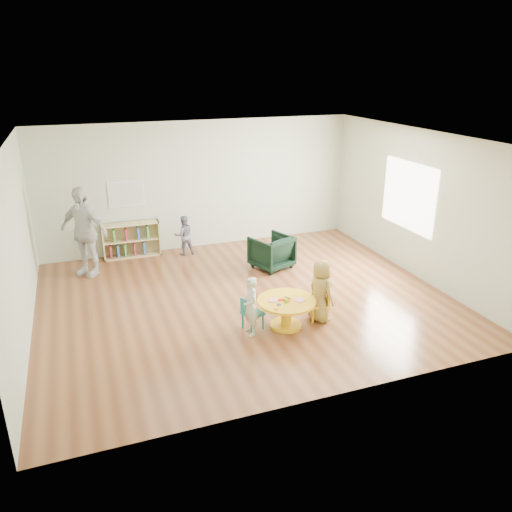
{
  "coord_description": "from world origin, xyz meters",
  "views": [
    {
      "loc": [
        -2.57,
        -7.57,
        3.9
      ],
      "look_at": [
        0.1,
        -0.3,
        0.91
      ],
      "focal_mm": 35.0,
      "sensor_mm": 36.0,
      "label": 1
    }
  ],
  "objects_px": {
    "kid_chair_right": "(322,303)",
    "child_right": "(321,291)",
    "child_left": "(251,306)",
    "bookshelf": "(131,240)",
    "toddler": "(184,235)",
    "activity_table": "(286,308)",
    "kid_chair_left": "(251,313)",
    "armchair": "(272,252)",
    "adult_caretaker": "(84,231)"
  },
  "relations": [
    {
      "from": "activity_table",
      "to": "child_left",
      "type": "height_order",
      "value": "child_left"
    },
    {
      "from": "kid_chair_right",
      "to": "child_left",
      "type": "height_order",
      "value": "child_left"
    },
    {
      "from": "kid_chair_left",
      "to": "child_left",
      "type": "distance_m",
      "value": 0.22
    },
    {
      "from": "armchair",
      "to": "child_left",
      "type": "distance_m",
      "value": 2.72
    },
    {
      "from": "bookshelf",
      "to": "child_left",
      "type": "bearing_deg",
      "value": -72.09
    },
    {
      "from": "activity_table",
      "to": "armchair",
      "type": "height_order",
      "value": "armchair"
    },
    {
      "from": "bookshelf",
      "to": "toddler",
      "type": "bearing_deg",
      "value": -14.85
    },
    {
      "from": "activity_table",
      "to": "bookshelf",
      "type": "relative_size",
      "value": 0.77
    },
    {
      "from": "bookshelf",
      "to": "child_left",
      "type": "relative_size",
      "value": 1.29
    },
    {
      "from": "toddler",
      "to": "bookshelf",
      "type": "bearing_deg",
      "value": -15.53
    },
    {
      "from": "kid_chair_left",
      "to": "child_right",
      "type": "xyz_separation_m",
      "value": [
        1.15,
        -0.09,
        0.23
      ]
    },
    {
      "from": "child_left",
      "to": "child_right",
      "type": "height_order",
      "value": "child_right"
    },
    {
      "from": "toddler",
      "to": "adult_caretaker",
      "type": "xyz_separation_m",
      "value": [
        -2.03,
        -0.43,
        0.45
      ]
    },
    {
      "from": "child_right",
      "to": "armchair",
      "type": "bearing_deg",
      "value": -17.77
    },
    {
      "from": "kid_chair_right",
      "to": "adult_caretaker",
      "type": "distance_m",
      "value": 4.81
    },
    {
      "from": "kid_chair_left",
      "to": "child_right",
      "type": "height_order",
      "value": "child_right"
    },
    {
      "from": "child_left",
      "to": "child_right",
      "type": "xyz_separation_m",
      "value": [
        1.2,
        0.03,
        0.05
      ]
    },
    {
      "from": "activity_table",
      "to": "kid_chair_right",
      "type": "bearing_deg",
      "value": 1.23
    },
    {
      "from": "kid_chair_left",
      "to": "adult_caretaker",
      "type": "relative_size",
      "value": 0.3
    },
    {
      "from": "adult_caretaker",
      "to": "armchair",
      "type": "bearing_deg",
      "value": 24.56
    },
    {
      "from": "kid_chair_left",
      "to": "kid_chair_right",
      "type": "relative_size",
      "value": 0.98
    },
    {
      "from": "child_left",
      "to": "kid_chair_right",
      "type": "bearing_deg",
      "value": 90.2
    },
    {
      "from": "toddler",
      "to": "kid_chair_left",
      "type": "bearing_deg",
      "value": 93.23
    },
    {
      "from": "kid_chair_left",
      "to": "bookshelf",
      "type": "distance_m",
      "value": 4.14
    },
    {
      "from": "bookshelf",
      "to": "armchair",
      "type": "xyz_separation_m",
      "value": [
        2.61,
        -1.65,
        -0.03
      ]
    },
    {
      "from": "kid_chair_right",
      "to": "child_left",
      "type": "distance_m",
      "value": 1.25
    },
    {
      "from": "armchair",
      "to": "child_left",
      "type": "height_order",
      "value": "child_left"
    },
    {
      "from": "kid_chair_left",
      "to": "armchair",
      "type": "height_order",
      "value": "armchair"
    },
    {
      "from": "adult_caretaker",
      "to": "bookshelf",
      "type": "bearing_deg",
      "value": 77.14
    },
    {
      "from": "activity_table",
      "to": "toddler",
      "type": "relative_size",
      "value": 1.05
    },
    {
      "from": "activity_table",
      "to": "toddler",
      "type": "height_order",
      "value": "toddler"
    },
    {
      "from": "kid_chair_left",
      "to": "child_left",
      "type": "height_order",
      "value": "child_left"
    },
    {
      "from": "child_left",
      "to": "toddler",
      "type": "height_order",
      "value": "child_left"
    },
    {
      "from": "kid_chair_right",
      "to": "activity_table",
      "type": "bearing_deg",
      "value": 109.61
    },
    {
      "from": "bookshelf",
      "to": "armchair",
      "type": "relative_size",
      "value": 1.62
    },
    {
      "from": "child_left",
      "to": "adult_caretaker",
      "type": "relative_size",
      "value": 0.53
    },
    {
      "from": "kid_chair_left",
      "to": "toddler",
      "type": "relative_size",
      "value": 0.61
    },
    {
      "from": "toddler",
      "to": "armchair",
      "type": "bearing_deg",
      "value": 137.22
    },
    {
      "from": "armchair",
      "to": "toddler",
      "type": "xyz_separation_m",
      "value": [
        -1.5,
        1.36,
        0.1
      ]
    },
    {
      "from": "bookshelf",
      "to": "adult_caretaker",
      "type": "bearing_deg",
      "value": -142.18
    },
    {
      "from": "activity_table",
      "to": "toddler",
      "type": "bearing_deg",
      "value": 102.17
    },
    {
      "from": "activity_table",
      "to": "child_right",
      "type": "height_order",
      "value": "child_right"
    },
    {
      "from": "armchair",
      "to": "toddler",
      "type": "bearing_deg",
      "value": -63.08
    },
    {
      "from": "armchair",
      "to": "kid_chair_left",
      "type": "bearing_deg",
      "value": 40.07
    },
    {
      "from": "kid_chair_left",
      "to": "armchair",
      "type": "bearing_deg",
      "value": 132.18
    },
    {
      "from": "bookshelf",
      "to": "kid_chair_left",
      "type": "bearing_deg",
      "value": -70.96
    },
    {
      "from": "child_right",
      "to": "toddler",
      "type": "distance_m",
      "value": 3.97
    },
    {
      "from": "kid_chair_left",
      "to": "toddler",
      "type": "height_order",
      "value": "toddler"
    },
    {
      "from": "kid_chair_right",
      "to": "child_right",
      "type": "bearing_deg",
      "value": 110.84
    },
    {
      "from": "bookshelf",
      "to": "toddler",
      "type": "height_order",
      "value": "toddler"
    }
  ]
}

